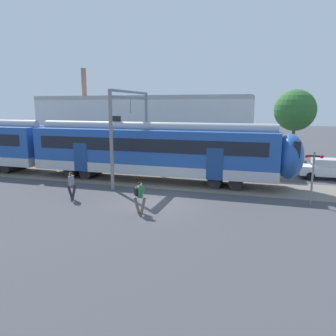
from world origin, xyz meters
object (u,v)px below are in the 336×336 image
Objects in this scene: pedestrian_grey at (71,183)px; parked_car_white at (327,169)px; pedestrian_green at (139,195)px; crossing_signal at (313,169)px; commuter_train at (52,146)px.

pedestrian_grey is 18.60m from parked_car_white.
crossing_signal is (8.66, 4.28, 1.02)m from pedestrian_green.
pedestrian_green reaches higher than parked_car_white.
commuter_train reaches higher than crossing_signal.
parked_car_white is at bearing 75.66° from crossing_signal.
crossing_signal is at bearing -104.34° from parked_car_white.
pedestrian_grey is 0.56× the size of crossing_signal.
pedestrian_green is 15.74m from parked_car_white.
parked_car_white is 1.35× the size of crossing_signal.
commuter_train reaches higher than pedestrian_green.
pedestrian_grey is (5.71, -6.03, -1.29)m from commuter_train.
pedestrian_green is (4.81, -1.21, 0.03)m from pedestrian_grey.
pedestrian_grey is at bearing 165.93° from pedestrian_green.
commuter_train is 21.59m from parked_car_white.
pedestrian_grey is 13.85m from crossing_signal.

